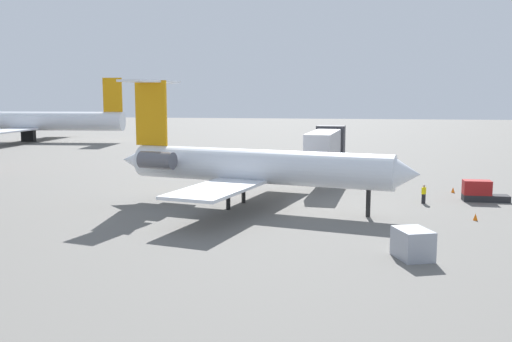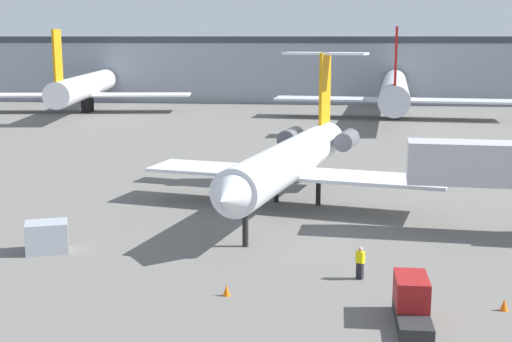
% 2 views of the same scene
% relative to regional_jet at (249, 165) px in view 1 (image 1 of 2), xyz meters
% --- Properties ---
extents(ground_plane, '(400.00, 400.00, 0.10)m').
position_rel_regional_jet_xyz_m(ground_plane, '(-1.47, -5.30, -3.71)').
color(ground_plane, '#66635E').
extents(regional_jet, '(22.02, 26.86, 10.87)m').
position_rel_regional_jet_xyz_m(regional_jet, '(0.00, 0.00, 0.00)').
color(regional_jet, silver).
rests_on(regional_jet, ground_plane).
extents(jet_bridge, '(13.35, 3.93, 6.07)m').
position_rel_regional_jet_xyz_m(jet_bridge, '(14.98, -5.86, 0.70)').
color(jet_bridge, '#ADADB2').
rests_on(jet_bridge, ground_plane).
extents(ground_crew_marshaller, '(0.48, 0.43, 1.69)m').
position_rel_regional_jet_xyz_m(ground_crew_marshaller, '(4.24, -15.01, -2.81)').
color(ground_crew_marshaller, black).
rests_on(ground_crew_marshaller, ground_plane).
extents(baggage_tug_lead, '(1.43, 4.01, 1.90)m').
position_rel_regional_jet_xyz_m(baggage_tug_lead, '(6.25, -20.25, -2.83)').
color(baggage_tug_lead, '#262628').
rests_on(baggage_tug_lead, ground_plane).
extents(cargo_container_uld, '(2.82, 2.49, 1.75)m').
position_rel_regional_jet_xyz_m(cargo_container_uld, '(-13.41, -12.22, -2.79)').
color(cargo_container_uld, '#999EA8').
rests_on(cargo_container_uld, ground_plane).
extents(traffic_cone_near, '(0.36, 0.36, 0.55)m').
position_rel_regional_jet_xyz_m(traffic_cone_near, '(10.54, -18.61, -3.39)').
color(traffic_cone_near, orange).
rests_on(traffic_cone_near, ground_plane).
extents(traffic_cone_mid, '(0.36, 0.36, 0.55)m').
position_rel_regional_jet_xyz_m(traffic_cone_mid, '(-2.17, -18.07, -3.39)').
color(traffic_cone_mid, orange).
rests_on(traffic_cone_mid, ground_plane).
extents(parked_airliner_east_mid, '(35.00, 41.42, 13.33)m').
position_rel_regional_jet_xyz_m(parked_airliner_east_mid, '(61.44, 58.56, 0.60)').
color(parked_airliner_east_mid, silver).
rests_on(parked_airliner_east_mid, ground_plane).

